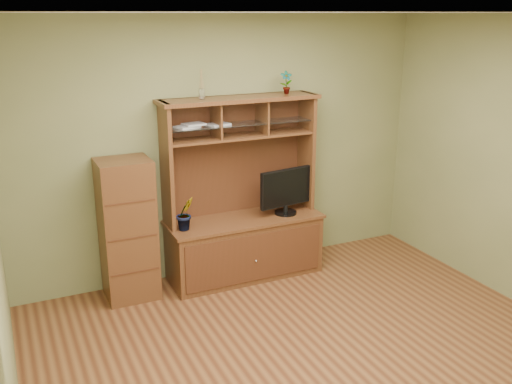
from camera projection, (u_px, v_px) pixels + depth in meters
room at (326, 203)px, 4.24m from camera, size 4.54×4.04×2.74m
media_hutch at (243, 229)px, 6.02m from camera, size 1.66×0.61×1.90m
monitor at (286, 190)px, 6.01m from camera, size 0.62×0.24×0.49m
orchid_plant at (185, 214)px, 5.59m from camera, size 0.22×0.19×0.34m
top_plant at (286, 82)px, 5.84m from camera, size 0.14×0.11×0.23m
reed_diffuser at (202, 88)px, 5.48m from camera, size 0.06×0.06×0.29m
magazines at (199, 125)px, 5.57m from camera, size 0.58×0.23×0.04m
side_cabinet at (128, 230)px, 5.50m from camera, size 0.50×0.45×1.39m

